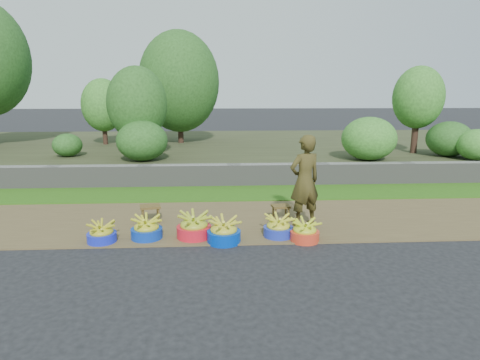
{
  "coord_description": "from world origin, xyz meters",
  "views": [
    {
      "loc": [
        -0.4,
        -5.78,
        2.27
      ],
      "look_at": [
        -0.01,
        1.3,
        0.75
      ],
      "focal_mm": 30.0,
      "sensor_mm": 36.0,
      "label": 1
    }
  ],
  "objects": [
    {
      "name": "grass_verge",
      "position": [
        0.0,
        3.25,
        0.02
      ],
      "size": [
        80.0,
        1.5,
        0.04
      ],
      "primitive_type": "cube",
      "color": "#2D6013",
      "rests_on": "ground"
    },
    {
      "name": "vendor_woman",
      "position": [
        1.08,
        0.86,
        0.82
      ],
      "size": [
        0.68,
        0.56,
        1.59
      ],
      "primitive_type": "imported",
      "rotation": [
        0.0,
        0.0,
        3.51
      ],
      "color": "black",
      "rests_on": "dirt_shoulder"
    },
    {
      "name": "vegetation",
      "position": [
        -3.31,
        8.09,
        2.71
      ],
      "size": [
        35.31,
        8.07,
        4.94
      ],
      "color": "#2F1E16",
      "rests_on": "earth_bank"
    },
    {
      "name": "basin_b",
      "position": [
        -1.55,
        0.37,
        0.17
      ],
      "size": [
        0.5,
        0.5,
        0.37
      ],
      "color": "#0C33A5",
      "rests_on": "ground"
    },
    {
      "name": "stool_right",
      "position": [
        0.73,
        1.17,
        0.24
      ],
      "size": [
        0.34,
        0.28,
        0.28
      ],
      "rotation": [
        0.0,
        0.0,
        0.13
      ],
      "color": "#513F1C",
      "rests_on": "dirt_shoulder"
    },
    {
      "name": "basin_a",
      "position": [
        -2.22,
        0.24,
        0.15
      ],
      "size": [
        0.45,
        0.45,
        0.33
      ],
      "color": "#1726CE",
      "rests_on": "ground"
    },
    {
      "name": "stool_left",
      "position": [
        -1.62,
        1.18,
        0.27
      ],
      "size": [
        0.4,
        0.34,
        0.31
      ],
      "rotation": [
        0.0,
        0.0,
        0.23
      ],
      "color": "#513F1C",
      "rests_on": "dirt_shoulder"
    },
    {
      "name": "ground_plane",
      "position": [
        0.0,
        0.0,
        0.0
      ],
      "size": [
        120.0,
        120.0,
        0.0
      ],
      "primitive_type": "plane",
      "color": "black",
      "rests_on": "ground"
    },
    {
      "name": "basin_f",
      "position": [
        0.95,
        0.14,
        0.15
      ],
      "size": [
        0.46,
        0.46,
        0.34
      ],
      "color": "red",
      "rests_on": "ground"
    },
    {
      "name": "retaining_wall",
      "position": [
        0.0,
        4.1,
        0.28
      ],
      "size": [
        80.0,
        0.35,
        0.55
      ],
      "primitive_type": "cube",
      "color": "slate",
      "rests_on": "ground"
    },
    {
      "name": "earth_bank",
      "position": [
        0.0,
        9.0,
        0.25
      ],
      "size": [
        80.0,
        10.0,
        0.5
      ],
      "primitive_type": "cube",
      "color": "#343A20",
      "rests_on": "ground"
    },
    {
      "name": "basin_c",
      "position": [
        -0.8,
        0.37,
        0.19
      ],
      "size": [
        0.56,
        0.56,
        0.42
      ],
      "color": "red",
      "rests_on": "ground"
    },
    {
      "name": "basin_d",
      "position": [
        -0.33,
        0.16,
        0.18
      ],
      "size": [
        0.53,
        0.53,
        0.39
      ],
      "color": "#0032AA",
      "rests_on": "ground"
    },
    {
      "name": "basin_e",
      "position": [
        0.56,
        0.34,
        0.16
      ],
      "size": [
        0.48,
        0.48,
        0.36
      ],
      "color": "#1E31B0",
      "rests_on": "ground"
    },
    {
      "name": "dirt_shoulder",
      "position": [
        0.0,
        1.25,
        0.01
      ],
      "size": [
        80.0,
        2.5,
        0.02
      ],
      "primitive_type": "cube",
      "color": "brown",
      "rests_on": "ground"
    }
  ]
}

